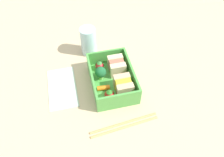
% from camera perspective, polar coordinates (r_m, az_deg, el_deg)
% --- Properties ---
extents(ground_plane, '(1.20, 1.20, 0.02)m').
position_cam_1_polar(ground_plane, '(0.68, 0.00, -2.00)').
color(ground_plane, beige).
extents(bento_tray, '(0.18, 0.12, 0.01)m').
position_cam_1_polar(bento_tray, '(0.66, 0.00, -1.16)').
color(bento_tray, '#55AE4C').
rests_on(bento_tray, ground_plane).
extents(bento_rim, '(0.18, 0.12, 0.05)m').
position_cam_1_polar(bento_rim, '(0.64, 0.00, 0.54)').
color(bento_rim, '#55AE4C').
rests_on(bento_rim, bento_tray).
extents(sandwich_left, '(0.06, 0.05, 0.05)m').
position_cam_1_polar(sandwich_left, '(0.67, 1.20, 3.31)').
color(sandwich_left, beige).
rests_on(sandwich_left, bento_tray).
extents(sandwich_center_left, '(0.06, 0.05, 0.05)m').
position_cam_1_polar(sandwich_center_left, '(0.62, 2.96, -1.91)').
color(sandwich_center_left, '#DBB78D').
rests_on(sandwich_center_left, bento_tray).
extents(strawberry_far_left, '(0.03, 0.03, 0.03)m').
position_cam_1_polar(strawberry_far_left, '(0.68, -3.24, 3.29)').
color(strawberry_far_left, red).
rests_on(strawberry_far_left, bento_tray).
extents(broccoli_floret, '(0.03, 0.03, 0.05)m').
position_cam_1_polar(broccoli_floret, '(0.65, -2.99, 1.59)').
color(broccoli_floret, '#89C469').
rests_on(broccoli_floret, bento_tray).
extents(carrot_stick_far_left, '(0.02, 0.04, 0.01)m').
position_cam_1_polar(carrot_stick_far_left, '(0.64, -2.24, -2.46)').
color(carrot_stick_far_left, orange).
rests_on(carrot_stick_far_left, bento_tray).
extents(strawberry_left, '(0.03, 0.03, 0.04)m').
position_cam_1_polar(strawberry_left, '(0.61, -0.66, -4.33)').
color(strawberry_left, red).
rests_on(strawberry_left, bento_tray).
extents(chopstick_pair, '(0.04, 0.19, 0.01)m').
position_cam_1_polar(chopstick_pair, '(0.59, 3.14, -11.94)').
color(chopstick_pair, tan).
rests_on(chopstick_pair, ground_plane).
extents(drinking_glass, '(0.05, 0.05, 0.10)m').
position_cam_1_polar(drinking_glass, '(0.74, -6.16, 9.68)').
color(drinking_glass, silver).
rests_on(drinking_glass, ground_plane).
extents(folded_napkin, '(0.16, 0.08, 0.00)m').
position_cam_1_polar(folded_napkin, '(0.68, -12.88, -2.28)').
color(folded_napkin, silver).
rests_on(folded_napkin, ground_plane).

